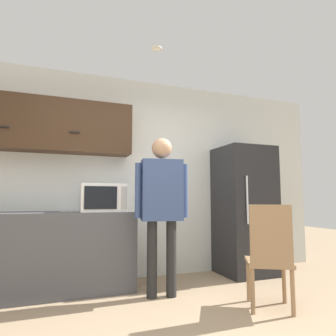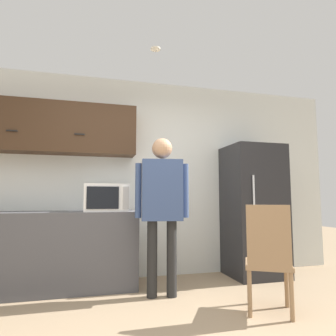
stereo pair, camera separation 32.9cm
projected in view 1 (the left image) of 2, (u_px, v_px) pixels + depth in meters
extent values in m
cube|color=silver|center=(130.00, 176.00, 4.09)|extent=(6.00, 0.06, 2.70)
cube|color=#4C4C51|center=(35.00, 253.00, 3.27)|extent=(2.14, 0.65, 0.89)
cube|color=#3D2819|center=(41.00, 125.00, 3.57)|extent=(2.14, 0.33, 0.64)
cube|color=black|center=(3.00, 127.00, 3.27)|extent=(0.12, 0.01, 0.01)
cube|color=black|center=(75.00, 132.00, 3.53)|extent=(0.12, 0.01, 0.01)
cube|color=white|center=(102.00, 198.00, 3.49)|extent=(0.51, 0.40, 0.32)
cube|color=black|center=(101.00, 198.00, 3.28)|extent=(0.36, 0.01, 0.25)
cube|color=#B2B2B2|center=(124.00, 198.00, 3.38)|extent=(0.07, 0.01, 0.26)
cylinder|color=black|center=(152.00, 259.00, 3.19)|extent=(0.11, 0.11, 0.81)
cylinder|color=black|center=(171.00, 258.00, 3.24)|extent=(0.11, 0.11, 0.81)
cube|color=#384C7A|center=(162.00, 190.00, 3.29)|extent=(0.47, 0.28, 0.67)
sphere|color=tan|center=(162.00, 148.00, 3.34)|extent=(0.23, 0.23, 0.23)
cylinder|color=#384C7A|center=(138.00, 190.00, 3.24)|extent=(0.07, 0.07, 0.60)
cylinder|color=#384C7A|center=(185.00, 191.00, 3.34)|extent=(0.07, 0.07, 0.60)
cube|color=#232326|center=(245.00, 210.00, 4.24)|extent=(0.72, 0.67, 1.77)
cylinder|color=silver|center=(247.00, 200.00, 3.86)|extent=(0.02, 0.02, 0.62)
cube|color=yellow|center=(252.00, 207.00, 3.89)|extent=(0.04, 0.01, 0.04)
cube|color=red|center=(264.00, 215.00, 3.94)|extent=(0.04, 0.01, 0.04)
cube|color=#997551|center=(268.00, 262.00, 2.90)|extent=(0.56, 0.56, 0.04)
cylinder|color=#997551|center=(284.00, 282.00, 3.02)|extent=(0.04, 0.04, 0.41)
cylinder|color=#997551|center=(248.00, 281.00, 3.08)|extent=(0.04, 0.04, 0.41)
cylinder|color=#997551|center=(293.00, 293.00, 2.68)|extent=(0.04, 0.04, 0.41)
cylinder|color=#997551|center=(253.00, 291.00, 2.73)|extent=(0.04, 0.04, 0.41)
cube|color=#997551|center=(271.00, 234.00, 2.75)|extent=(0.35, 0.22, 0.54)
cylinder|color=white|center=(157.00, 48.00, 3.27)|extent=(0.11, 0.11, 0.01)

